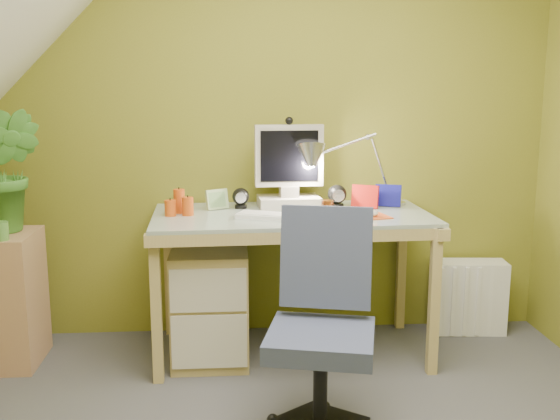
{
  "coord_description": "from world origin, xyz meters",
  "views": [
    {
      "loc": [
        -0.23,
        -2.19,
        1.46
      ],
      "look_at": [
        0.0,
        1.0,
        0.85
      ],
      "focal_mm": 42.0,
      "sensor_mm": 36.0,
      "label": 1
    }
  ],
  "objects": [
    {
      "name": "photo_frame_red",
      "position": [
        0.5,
        1.35,
        0.85
      ],
      "size": [
        0.14,
        0.08,
        0.13
      ],
      "primitive_type": "cube",
      "rotation": [
        0.0,
        0.0,
        -0.45
      ],
      "color": "red",
      "rests_on": "desk"
    },
    {
      "name": "potted_plant",
      "position": [
        -1.4,
        1.25,
        1.03
      ],
      "size": [
        0.35,
        0.29,
        0.64
      ],
      "primitive_type": "imported",
      "rotation": [
        0.0,
        0.0,
        0.01
      ],
      "color": "#3E7D29",
      "rests_on": "side_ledge"
    },
    {
      "name": "photo_frame_green",
      "position": [
        -0.32,
        1.37,
        0.84
      ],
      "size": [
        0.12,
        0.08,
        0.11
      ],
      "primitive_type": "cube",
      "rotation": [
        0.0,
        0.0,
        0.53
      ],
      "color": "#9DB97F",
      "rests_on": "desk"
    },
    {
      "name": "candle_cluster",
      "position": [
        -0.52,
        1.24,
        0.85
      ],
      "size": [
        0.2,
        0.19,
        0.13
      ],
      "primitive_type": null,
      "rotation": [
        0.0,
        0.0,
        0.25
      ],
      "color": "#CE4C11",
      "rests_on": "desk"
    },
    {
      "name": "wall_back",
      "position": [
        0.0,
        1.6,
        1.2
      ],
      "size": [
        3.2,
        0.01,
        2.4
      ],
      "primitive_type": "cube",
      "color": "olive",
      "rests_on": "floor"
    },
    {
      "name": "wall_front",
      "position": [
        0.0,
        -1.6,
        1.2
      ],
      "size": [
        3.2,
        0.01,
        2.4
      ],
      "primitive_type": "cube",
      "color": "olive",
      "rests_on": "floor"
    },
    {
      "name": "green_cup",
      "position": [
        -1.38,
        1.05,
        0.75
      ],
      "size": [
        0.08,
        0.08,
        0.09
      ],
      "primitive_type": "cylinder",
      "rotation": [
        0.0,
        0.0,
        0.03
      ],
      "color": "#548F3B",
      "rests_on": "side_ledge"
    },
    {
      "name": "monitor",
      "position": [
        0.08,
        1.41,
        1.06
      ],
      "size": [
        0.41,
        0.26,
        0.55
      ],
      "primitive_type": null,
      "rotation": [
        0.0,
        0.0,
        0.07
      ],
      "color": "#B7AFA4",
      "rests_on": "desk"
    },
    {
      "name": "photo_frame_blue",
      "position": [
        0.64,
        1.39,
        0.85
      ],
      "size": [
        0.14,
        0.07,
        0.12
      ],
      "primitive_type": "cube",
      "rotation": [
        0.0,
        0.0,
        -0.37
      ],
      "color": "navy",
      "rests_on": "desk"
    },
    {
      "name": "side_ledge",
      "position": [
        -1.4,
        1.2,
        0.35
      ],
      "size": [
        0.26,
        0.4,
        0.71
      ],
      "primitive_type": "cube",
      "color": "tan",
      "rests_on": "floor"
    },
    {
      "name": "task_chair",
      "position": [
        0.12,
        0.32,
        0.44
      ],
      "size": [
        0.59,
        0.59,
        0.88
      ],
      "primitive_type": null,
      "rotation": [
        0.0,
        0.0,
        -0.23
      ],
      "color": "#3A4260",
      "rests_on": "floor"
    },
    {
      "name": "desk",
      "position": [
        0.08,
        1.23,
        0.39
      ],
      "size": [
        1.5,
        0.79,
        0.79
      ],
      "primitive_type": null,
      "rotation": [
        0.0,
        0.0,
        0.04
      ],
      "color": "tan",
      "rests_on": "floor"
    },
    {
      "name": "amber_tumbler",
      "position": [
        0.26,
        1.15,
        0.83
      ],
      "size": [
        0.07,
        0.07,
        0.08
      ],
      "primitive_type": "cylinder",
      "rotation": [
        0.0,
        0.0,
        -0.07
      ],
      "color": "brown",
      "rests_on": "desk"
    },
    {
      "name": "desk_lamp",
      "position": [
        0.53,
        1.41,
        1.09
      ],
      "size": [
        0.57,
        0.26,
        0.6
      ],
      "primitive_type": null,
      "rotation": [
        0.0,
        0.0,
        0.05
      ],
      "color": "silver",
      "rests_on": "desk"
    },
    {
      "name": "mouse",
      "position": [
        0.46,
        1.09,
        0.81
      ],
      "size": [
        0.13,
        0.1,
        0.04
      ],
      "primitive_type": "ellipsoid",
      "rotation": [
        0.0,
        0.0,
        0.22
      ],
      "color": "silver",
      "rests_on": "mousepad"
    },
    {
      "name": "radiator",
      "position": [
        1.16,
        1.46,
        0.22
      ],
      "size": [
        0.45,
        0.21,
        0.43
      ],
      "primitive_type": "cube",
      "rotation": [
        0.0,
        0.0,
        -0.08
      ],
      "color": "silver",
      "rests_on": "floor"
    },
    {
      "name": "keyboard",
      "position": [
        -0.0,
        1.09,
        0.8
      ],
      "size": [
        0.45,
        0.29,
        0.02
      ],
      "primitive_type": "cube",
      "rotation": [
        0.0,
        0.0,
        -0.38
      ],
      "color": "white",
      "rests_on": "desk"
    },
    {
      "name": "speaker_left",
      "position": [
        -0.19,
        1.39,
        0.84
      ],
      "size": [
        0.11,
        0.11,
        0.11
      ],
      "primitive_type": null,
      "rotation": [
        0.0,
        0.0,
        0.2
      ],
      "color": "black",
      "rests_on": "desk"
    },
    {
      "name": "mousepad",
      "position": [
        0.46,
        1.09,
        0.79
      ],
      "size": [
        0.26,
        0.21,
        0.01
      ],
      "primitive_type": "cube",
      "rotation": [
        0.0,
        0.0,
        0.25
      ],
      "color": "#D55221",
      "rests_on": "desk"
    },
    {
      "name": "speaker_right",
      "position": [
        0.35,
        1.39,
        0.85
      ],
      "size": [
        0.12,
        0.12,
        0.13
      ],
      "primitive_type": null,
      "rotation": [
        0.0,
        0.0,
        -0.16
      ],
      "color": "black",
      "rests_on": "desk"
    }
  ]
}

